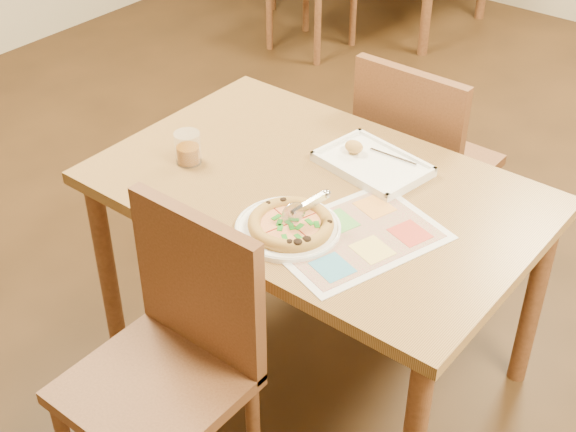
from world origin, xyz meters
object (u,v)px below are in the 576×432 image
Objects in this scene: menu at (355,236)px; chair_near at (177,335)px; dining_table at (317,209)px; pizza_cutter at (305,206)px; glass_tumbler at (188,150)px; plate at (288,229)px; pizza at (291,224)px; appetizer_tray at (371,164)px; chair_far at (418,148)px.

chair_near is at bearing -116.31° from menu.
pizza_cutter is (0.11, -0.20, 0.16)m from dining_table.
pizza_cutter reaches higher than glass_tumbler.
plate is 0.18m from menu.
chair_near is 1.62× the size of plate.
chair_near is at bearing -102.39° from pizza.
dining_table is 5.53× the size of pizza.
chair_near is at bearing -100.96° from plate.
dining_table is at bearing -110.19° from appetizer_tray.
pizza is 0.41m from appetizer_tray.
appetizer_tray is (0.07, 0.18, 0.10)m from dining_table.
chair_near is 0.54m from menu.
appetizer_tray is at bearing 116.77° from menu.
chair_far reaches higher than plate.
pizza_cutter is at bearing 53.24° from pizza.
chair_far is at bearing 90.00° from chair_near.
pizza is at bearing -88.02° from appetizer_tray.
glass_tumbler reaches higher than appetizer_tray.
glass_tumbler is 0.62m from menu.
menu is at bearing 31.87° from pizza.
chair_near is 1.03× the size of menu.
pizza_cutter reaches higher than dining_table.
pizza is 0.06m from pizza_cutter.
chair_near is at bearing -49.77° from glass_tumbler.
dining_table is 4.49× the size of plate.
dining_table is 2.77× the size of chair_far.
pizza_cutter is at bearing 97.52° from chair_far.
pizza is 0.51× the size of menu.
chair_near is (0.00, -0.60, -0.07)m from dining_table.
appetizer_tray is 3.52× the size of glass_tumbler.
dining_table is 2.85× the size of menu.
plate is 2.31× the size of pizza_cutter.
plate is 0.82× the size of appetizer_tray.
glass_tumbler reaches higher than plate.
glass_tumbler is at bearing -160.23° from dining_table.
plate reaches higher than menu.
pizza reaches higher than menu.
pizza_cutter is 0.50m from glass_tumbler.
menu reaches higher than dining_table.
dining_table is 0.61m from chair_near.
chair_far reaches higher than glass_tumbler.
glass_tumbler is (-0.47, 0.09, 0.02)m from pizza.
appetizer_tray is 0.36m from menu.
plate is 1.23× the size of pizza.
menu is at bearing 30.22° from plate.
dining_table is at bearing 149.07° from menu.
pizza_cutter is at bearing 75.36° from chair_near.
menu is (0.12, 0.06, -0.08)m from pizza_cutter.
appetizer_tray is (-0.01, 0.41, -0.02)m from pizza.
pizza_cutter reaches higher than plate.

